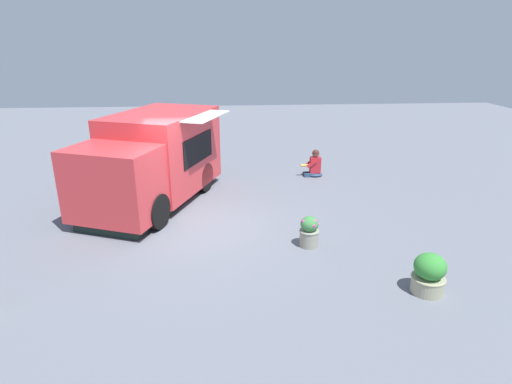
{
  "coord_description": "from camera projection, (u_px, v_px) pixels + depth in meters",
  "views": [
    {
      "loc": [
        0.73,
        -9.7,
        4.28
      ],
      "look_at": [
        1.45,
        -0.64,
        1.0
      ],
      "focal_mm": 29.55,
      "sensor_mm": 36.0,
      "label": 1
    }
  ],
  "objects": [
    {
      "name": "person_customer",
      "position": [
        314.0,
        165.0,
        13.99
      ],
      "size": [
        0.75,
        0.45,
        0.9
      ],
      "color": "navy",
      "rests_on": "ground_plane"
    },
    {
      "name": "food_truck",
      "position": [
        153.0,
        162.0,
        11.49
      ],
      "size": [
        4.02,
        5.21,
        2.41
      ],
      "color": "#D2363A",
      "rests_on": "ground_plane"
    },
    {
      "name": "planter_flowering_near",
      "position": [
        429.0,
        274.0,
        7.47
      ],
      "size": [
        0.6,
        0.6,
        0.76
      ],
      "color": "#A09D7F",
      "rests_on": "ground_plane"
    },
    {
      "name": "ground_plane",
      "position": [
        196.0,
        222.0,
        10.49
      ],
      "size": [
        40.0,
        40.0,
        0.0
      ],
      "primitive_type": "plane",
      "color": "slate"
    },
    {
      "name": "planter_flowering_side",
      "position": [
        309.0,
        231.0,
        9.18
      ],
      "size": [
        0.44,
        0.44,
        0.7
      ],
      "color": "gray",
      "rests_on": "ground_plane"
    }
  ]
}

